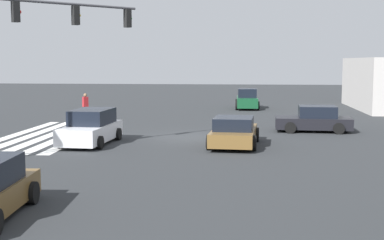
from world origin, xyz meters
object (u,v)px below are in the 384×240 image
at_px(car_0, 234,132).
at_px(pedestrian, 85,105).
at_px(car_4, 247,100).
at_px(car_3, 91,128).
at_px(car_1, 314,120).
at_px(traffic_signal_mast, 26,36).

distance_m(car_0, pedestrian, 14.81).
bearing_deg(car_4, car_3, 158.00).
xyz_separation_m(car_0, car_4, (-19.91, 0.72, 0.11)).
xyz_separation_m(car_0, car_1, (-5.59, 4.43, 0.02)).
xyz_separation_m(car_3, pedestrian, (-10.59, -3.48, 0.23)).
bearing_deg(traffic_signal_mast, car_3, 20.71).
bearing_deg(car_4, pedestrian, 129.01).
bearing_deg(car_3, traffic_signal_mast, -20.96).
distance_m(traffic_signal_mast, car_0, 10.21).
height_order(car_3, pedestrian, pedestrian).
height_order(traffic_signal_mast, pedestrian, traffic_signal_mast).
distance_m(traffic_signal_mast, car_1, 16.44).
distance_m(car_3, car_4, 21.32).
xyz_separation_m(car_0, pedestrian, (-10.58, -10.36, 0.35)).
height_order(car_1, car_4, car_4).
bearing_deg(car_3, car_1, 119.64).
bearing_deg(pedestrian, car_1, 25.63).
distance_m(car_1, car_4, 14.80).
relative_size(car_0, car_1, 1.11).
relative_size(traffic_signal_mast, car_3, 1.41).
xyz_separation_m(car_3, car_4, (-19.92, 7.60, -0.01)).
xyz_separation_m(car_4, pedestrian, (9.33, -11.08, 0.24)).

